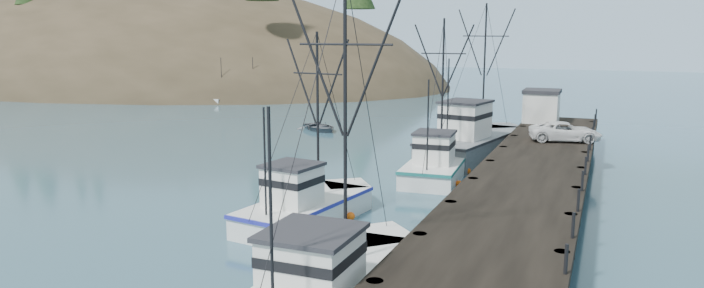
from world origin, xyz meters
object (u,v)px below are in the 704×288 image
object	(u,v)px
trawler_near	(333,283)
motorboat	(320,131)
pier	(534,169)
pier_shed	(541,106)
trawler_mid	(309,206)
work_vessel	(475,142)
trawler_far	(438,165)
pickup_truck	(565,132)

from	to	relation	value
trawler_near	motorboat	distance (m)	40.28
pier	pier_shed	size ratio (longest dim) A/B	13.75
trawler_mid	work_vessel	bearing A→B (deg)	77.41
pier	trawler_far	size ratio (longest dim) A/B	4.05
work_vessel	motorboat	size ratio (longest dim) A/B	2.95
pickup_truck	motorboat	world-z (taller)	pickup_truck
work_vessel	pier_shed	xyz separation A→B (m)	(4.12, 7.49, 2.19)
trawler_near	trawler_far	world-z (taller)	trawler_near
work_vessel	motorboat	xyz separation A→B (m)	(-16.84, 7.60, -1.23)
trawler_near	trawler_mid	size ratio (longest dim) A/B	1.22
trawler_far	motorboat	bearing A→B (deg)	136.36
trawler_near	work_vessel	world-z (taller)	trawler_near
pier	pickup_truck	distance (m)	8.91
pier_shed	motorboat	bearing A→B (deg)	179.69
work_vessel	pier_shed	size ratio (longest dim) A/B	4.48
pier	pier_shed	world-z (taller)	pier_shed
pier_shed	pickup_truck	world-z (taller)	pier_shed
trawler_far	pickup_truck	bearing A→B (deg)	37.45
pier	work_vessel	bearing A→B (deg)	118.13
trawler_near	pickup_truck	world-z (taller)	trawler_near
pier	pickup_truck	xyz separation A→B (m)	(1.09, 8.79, 0.99)
trawler_near	pickup_truck	xyz separation A→B (m)	(5.95, 26.90, 1.87)
trawler_near	trawler_mid	distance (m)	10.09
pier	trawler_far	distance (m)	7.23
pier	work_vessel	size ratio (longest dim) A/B	3.07
trawler_mid	motorboat	distance (m)	30.24
pier_shed	motorboat	distance (m)	21.24
trawler_mid	trawler_far	world-z (taller)	trawler_far
pier_shed	trawler_near	bearing A→B (deg)	-95.32
trawler_mid	motorboat	bearing A→B (deg)	114.16
work_vessel	pickup_truck	bearing A→B (deg)	-14.43
motorboat	pier	bearing A→B (deg)	-93.02
pier	pickup_truck	size ratio (longest dim) A/B	8.92
work_vessel	trawler_far	bearing A→B (deg)	-96.98
trawler_near	trawler_mid	world-z (taller)	trawler_near
pier	pier_shed	distance (m)	18.14
pickup_truck	motorboat	distance (m)	25.47
pier	trawler_near	size ratio (longest dim) A/B	3.61
trawler_near	trawler_far	xyz separation A→B (m)	(-1.68, 21.05, 0.00)
trawler_mid	pier_shed	size ratio (longest dim) A/B	3.12
trawler_far	pier	bearing A→B (deg)	-24.18
trawler_mid	pier	bearing A→B (deg)	43.21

